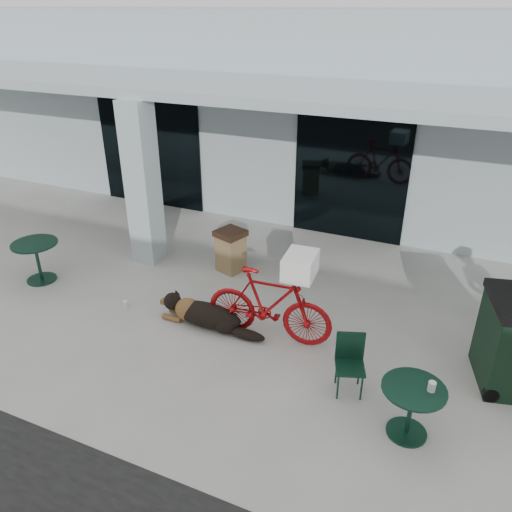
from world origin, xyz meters
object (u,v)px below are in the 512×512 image
at_px(bicycle, 269,305).
at_px(cafe_table_far, 410,411).
at_px(cafe_table_near, 38,262).
at_px(trash_receptacle, 231,251).
at_px(dog, 207,314).
at_px(cafe_chair_far_a, 350,366).

bearing_deg(bicycle, cafe_table_far, -120.76).
xyz_separation_m(cafe_table_near, cafe_table_far, (6.79, -1.05, -0.03)).
bearing_deg(trash_receptacle, cafe_table_near, -149.73).
xyz_separation_m(bicycle, trash_receptacle, (-1.49, 1.72, -0.17)).
xyz_separation_m(bicycle, cafe_table_far, (2.25, -1.11, -0.23)).
bearing_deg(dog, cafe_table_near, 177.66).
bearing_deg(cafe_chair_far_a, trash_receptacle, 120.97).
bearing_deg(cafe_table_near, bicycle, 0.77).
distance_m(cafe_table_near, trash_receptacle, 3.53).
relative_size(cafe_table_near, trash_receptacle, 0.98).
distance_m(bicycle, cafe_table_near, 4.55).
bearing_deg(cafe_chair_far_a, cafe_table_near, 154.53).
bearing_deg(cafe_table_far, cafe_chair_far_a, 152.89).
distance_m(bicycle, dog, 1.08).
xyz_separation_m(cafe_chair_far_a, trash_receptacle, (-2.91, 2.41, 0.00)).
distance_m(dog, cafe_table_far, 3.41).
distance_m(bicycle, cafe_table_far, 2.52).
distance_m(dog, cafe_table_near, 3.54).
distance_m(bicycle, cafe_chair_far_a, 1.59).
xyz_separation_m(dog, trash_receptacle, (-0.48, 1.84, 0.19)).
xyz_separation_m(bicycle, cafe_table_near, (-4.54, -0.06, -0.20)).
xyz_separation_m(cafe_table_near, cafe_chair_far_a, (5.97, -0.63, 0.03)).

